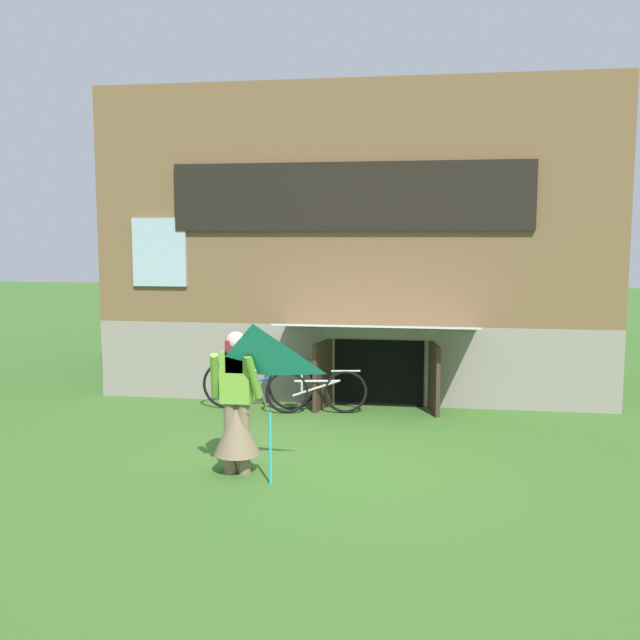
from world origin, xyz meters
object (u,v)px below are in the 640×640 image
object	(u,v)px
bicycle_silver	(316,391)
bicycle_blue	(259,384)
kite	(253,365)
person	(237,414)

from	to	relation	value
bicycle_silver	bicycle_blue	size ratio (longest dim) A/B	0.86
kite	bicycle_silver	world-z (taller)	kite
person	bicycle_blue	bearing A→B (deg)	103.49
kite	bicycle_silver	distance (m)	3.53
kite	bicycle_silver	size ratio (longest dim) A/B	1.11
bicycle_blue	bicycle_silver	bearing A→B (deg)	-10.70
kite	bicycle_silver	xyz separation A→B (m)	(0.12, 3.39, -1.01)
person	bicycle_blue	world-z (taller)	person
bicycle_silver	bicycle_blue	bearing A→B (deg)	162.15
person	kite	size ratio (longest dim) A/B	0.96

